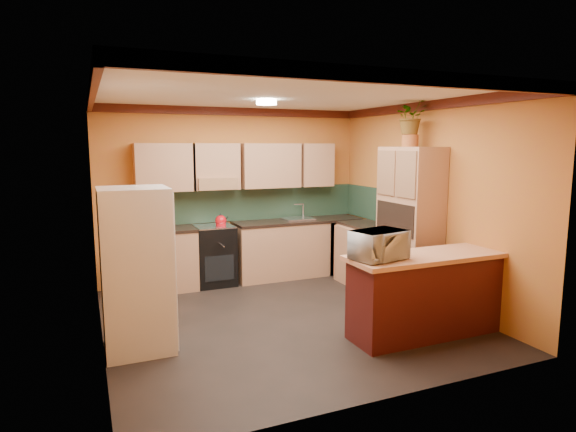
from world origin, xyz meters
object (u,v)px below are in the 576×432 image
Objects in this scene: pantry at (409,225)px; stove at (214,255)px; microwave at (379,245)px; breakfast_bar at (428,297)px; fridge at (136,270)px; base_cabinets_back at (253,253)px.

stove is at bearing 142.02° from pantry.
stove is 1.63× the size of microwave.
stove is 3.35m from breakfast_bar.
breakfast_bar is at bearing -12.79° from microwave.
fridge reaches higher than stove.
fridge is at bearing -175.78° from pantry.
microwave is (2.37, -0.85, 0.23)m from fridge.
stove is 0.51× the size of breakfast_bar.
microwave is at bearing -81.92° from base_cabinets_back.
base_cabinets_back is 2.85m from fridge.
fridge is at bearing -133.83° from base_cabinets_back.
fridge is 3.62m from pantry.
fridge is 3.04× the size of microwave.
microwave reaches higher than breakfast_bar.
pantry is at bearing 63.04° from breakfast_bar.
breakfast_bar is (-0.57, -1.12, -0.61)m from pantry.
fridge reaches higher than base_cabinets_back.
base_cabinets_back is at bearing 132.86° from pantry.
pantry is (3.60, 0.27, 0.20)m from fridge.
microwave is (-1.23, -1.12, 0.03)m from pantry.
fridge reaches higher than breakfast_bar.
base_cabinets_back is at bearing 0.00° from stove.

